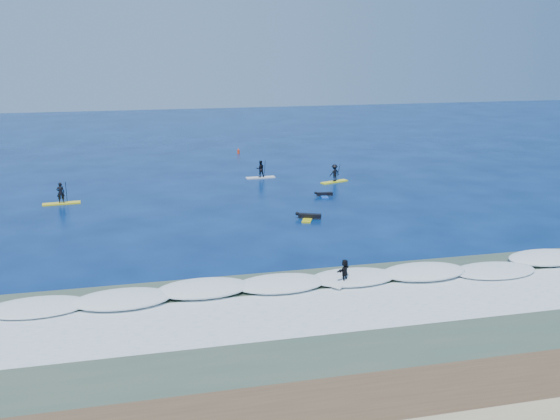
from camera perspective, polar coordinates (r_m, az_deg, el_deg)
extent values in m
plane|color=#031743|center=(42.30, 1.01, -1.85)|extent=(160.00, 160.00, 0.00)
cube|color=#523926|center=(23.80, 14.35, -16.76)|extent=(90.00, 5.00, 0.08)
cube|color=#3A503F|center=(29.80, 7.70, -9.54)|extent=(90.00, 13.00, 0.01)
cube|color=white|center=(33.25, 5.26, -6.77)|extent=(40.00, 6.00, 0.30)
cube|color=silver|center=(30.65, 7.03, -8.80)|extent=(34.00, 5.00, 0.02)
cube|color=yellow|center=(51.96, -19.34, 0.57)|extent=(2.90, 0.95, 0.10)
imported|color=black|center=(51.76, -19.43, 1.50)|extent=(0.63, 0.44, 1.64)
cylinder|color=black|center=(51.76, -18.95, 1.48)|extent=(0.10, 0.66, 1.91)
cube|color=black|center=(51.97, -18.86, 0.51)|extent=(0.11, 0.03, 0.29)
cube|color=silver|center=(58.38, -1.80, 2.98)|extent=(2.73, 0.75, 0.09)
imported|color=black|center=(58.21, -1.81, 3.78)|extent=(0.77, 0.61, 1.56)
cylinder|color=black|center=(58.32, -1.42, 3.74)|extent=(0.06, 0.62, 1.82)
cube|color=black|center=(58.49, -1.41, 2.92)|extent=(0.11, 0.03, 0.27)
cube|color=#FFF41B|center=(56.80, 4.98, 2.59)|extent=(2.76, 1.59, 0.09)
imported|color=black|center=(56.63, 5.00, 3.40)|extent=(1.14, 0.89, 1.55)
cylinder|color=black|center=(56.89, 5.32, 3.38)|extent=(0.26, 0.59, 1.81)
cube|color=black|center=(57.07, 5.30, 2.55)|extent=(0.11, 0.03, 0.27)
cube|color=#CFCB16|center=(45.01, 2.59, -0.73)|extent=(1.51, 2.42, 0.11)
cube|color=black|center=(44.95, 2.74, -0.50)|extent=(1.67, 1.04, 0.27)
sphere|color=black|center=(45.04, 1.57, -0.31)|extent=(0.27, 0.27, 0.27)
cube|color=blue|center=(51.60, 3.99, 1.32)|extent=(0.74, 1.98, 0.09)
cube|color=black|center=(51.58, 4.10, 1.49)|extent=(1.37, 0.51, 0.22)
sphere|color=black|center=(51.43, 3.27, 1.57)|extent=(0.22, 0.22, 0.22)
cube|color=white|center=(33.03, 5.89, -6.58)|extent=(1.66, 1.57, 0.09)
imported|color=black|center=(32.80, 5.92, -5.52)|extent=(1.07, 1.01, 1.21)
cylinder|color=#F43C15|center=(71.16, -3.82, 5.33)|extent=(0.28, 0.28, 0.45)
cone|color=#F43C15|center=(71.10, -3.83, 5.60)|extent=(0.20, 0.20, 0.22)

